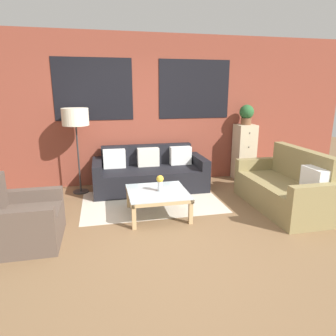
# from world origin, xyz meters

# --- Properties ---
(ground_plane) EXTENTS (16.00, 16.00, 0.00)m
(ground_plane) POSITION_xyz_m (0.00, 0.00, 0.00)
(ground_plane) COLOR brown
(wall_back_brick) EXTENTS (8.40, 0.09, 2.80)m
(wall_back_brick) POSITION_xyz_m (0.00, 2.44, 1.41)
(wall_back_brick) COLOR brown
(wall_back_brick) RESTS_ON ground_plane
(rug) EXTENTS (2.24, 1.43, 0.00)m
(rug) POSITION_xyz_m (-0.10, 1.26, 0.00)
(rug) COLOR beige
(rug) RESTS_ON ground_plane
(couch_dark) EXTENTS (2.04, 0.88, 0.78)m
(couch_dark) POSITION_xyz_m (-0.02, 1.95, 0.28)
(couch_dark) COLOR black
(couch_dark) RESTS_ON ground_plane
(settee_vintage) EXTENTS (0.80, 1.68, 0.92)m
(settee_vintage) POSITION_xyz_m (1.88, 0.57, 0.31)
(settee_vintage) COLOR olive
(settee_vintage) RESTS_ON ground_plane
(armchair_corner) EXTENTS (0.80, 0.86, 0.84)m
(armchair_corner) POSITION_xyz_m (-1.84, 0.26, 0.28)
(armchair_corner) COLOR brown
(armchair_corner) RESTS_ON ground_plane
(coffee_table) EXTENTS (0.86, 0.86, 0.37)m
(coffee_table) POSITION_xyz_m (-0.10, 0.73, 0.31)
(coffee_table) COLOR silver
(coffee_table) RESTS_ON ground_plane
(floor_lamp) EXTENTS (0.45, 0.45, 1.50)m
(floor_lamp) POSITION_xyz_m (-1.27, 2.02, 1.31)
(floor_lamp) COLOR #2D2D2D
(floor_lamp) RESTS_ON ground_plane
(drawer_cabinet) EXTENTS (0.38, 0.39, 1.12)m
(drawer_cabinet) POSITION_xyz_m (1.97, 2.17, 0.56)
(drawer_cabinet) COLOR #C6B793
(drawer_cabinet) RESTS_ON ground_plane
(potted_plant) EXTENTS (0.28, 0.28, 0.39)m
(potted_plant) POSITION_xyz_m (1.97, 2.17, 1.33)
(potted_plant) COLOR brown
(potted_plant) RESTS_ON drawer_cabinet
(flower_vase) EXTENTS (0.11, 0.11, 0.24)m
(flower_vase) POSITION_xyz_m (-0.06, 0.72, 0.51)
(flower_vase) COLOR silver
(flower_vase) RESTS_ON coffee_table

